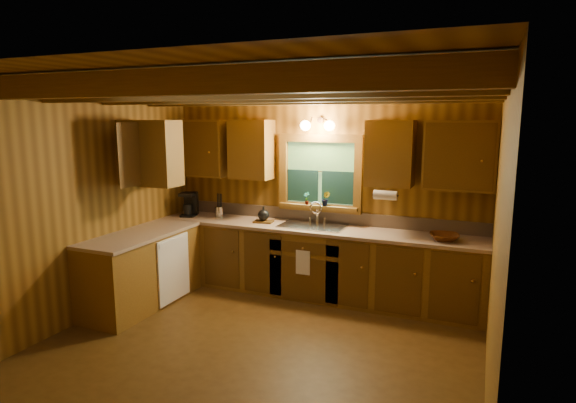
# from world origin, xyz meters

# --- Properties ---
(room) EXTENTS (4.20, 4.20, 4.20)m
(room) POSITION_xyz_m (0.00, 0.00, 1.30)
(room) COLOR #4B3212
(room) RESTS_ON ground
(ceiling_beams) EXTENTS (4.20, 2.54, 0.18)m
(ceiling_beams) POSITION_xyz_m (0.00, 0.00, 2.49)
(ceiling_beams) COLOR brown
(ceiling_beams) RESTS_ON room
(base_cabinets) EXTENTS (4.20, 2.22, 0.86)m
(base_cabinets) POSITION_xyz_m (-0.49, 1.28, 0.43)
(base_cabinets) COLOR brown
(base_cabinets) RESTS_ON ground
(countertop) EXTENTS (4.20, 2.24, 0.04)m
(countertop) POSITION_xyz_m (-0.48, 1.29, 0.88)
(countertop) COLOR tan
(countertop) RESTS_ON base_cabinets
(backsplash) EXTENTS (4.20, 0.02, 0.16)m
(backsplash) POSITION_xyz_m (0.00, 1.89, 0.98)
(backsplash) COLOR #9C8169
(backsplash) RESTS_ON room
(dishwasher_panel) EXTENTS (0.02, 0.60, 0.80)m
(dishwasher_panel) POSITION_xyz_m (-1.47, 0.68, 0.43)
(dishwasher_panel) COLOR white
(dishwasher_panel) RESTS_ON base_cabinets
(upper_cabinets) EXTENTS (4.19, 1.77, 0.78)m
(upper_cabinets) POSITION_xyz_m (-0.56, 1.42, 1.84)
(upper_cabinets) COLOR brown
(upper_cabinets) RESTS_ON room
(window) EXTENTS (1.12, 0.08, 1.00)m
(window) POSITION_xyz_m (0.00, 1.87, 1.53)
(window) COLOR brown
(window) RESTS_ON room
(window_sill) EXTENTS (1.06, 0.14, 0.04)m
(window_sill) POSITION_xyz_m (0.00, 1.82, 1.12)
(window_sill) COLOR brown
(window_sill) RESTS_ON room
(wall_sconce) EXTENTS (0.45, 0.21, 0.17)m
(wall_sconce) POSITION_xyz_m (0.00, 1.75, 2.16)
(wall_sconce) COLOR black
(wall_sconce) RESTS_ON room
(paper_towel_roll) EXTENTS (0.27, 0.11, 0.11)m
(paper_towel_roll) POSITION_xyz_m (0.92, 1.53, 1.37)
(paper_towel_roll) COLOR white
(paper_towel_roll) RESTS_ON upper_cabinets
(dish_towel) EXTENTS (0.18, 0.01, 0.30)m
(dish_towel) POSITION_xyz_m (0.00, 1.26, 0.52)
(dish_towel) COLOR white
(dish_towel) RESTS_ON base_cabinets
(sink) EXTENTS (0.82, 0.48, 0.43)m
(sink) POSITION_xyz_m (0.00, 1.60, 0.86)
(sink) COLOR silver
(sink) RESTS_ON countertop
(coffee_maker) EXTENTS (0.19, 0.24, 0.33)m
(coffee_maker) POSITION_xyz_m (-1.82, 1.56, 1.06)
(coffee_maker) COLOR black
(coffee_maker) RESTS_ON countertop
(utensil_crock) EXTENTS (0.12, 0.12, 0.33)m
(utensil_crock) POSITION_xyz_m (-1.39, 1.65, 0.98)
(utensil_crock) COLOR silver
(utensil_crock) RESTS_ON countertop
(cutting_board) EXTENTS (0.27, 0.21, 0.02)m
(cutting_board) POSITION_xyz_m (-0.68, 1.57, 0.91)
(cutting_board) COLOR #503411
(cutting_board) RESTS_ON countertop
(teakettle) EXTENTS (0.15, 0.15, 0.19)m
(teakettle) POSITION_xyz_m (-0.68, 1.57, 1.00)
(teakettle) COLOR black
(teakettle) RESTS_ON cutting_board
(wicker_basket) EXTENTS (0.38, 0.38, 0.08)m
(wicker_basket) POSITION_xyz_m (1.60, 1.51, 0.94)
(wicker_basket) COLOR #48230C
(wicker_basket) RESTS_ON countertop
(potted_plant_left) EXTENTS (0.10, 0.09, 0.17)m
(potted_plant_left) POSITION_xyz_m (-0.15, 1.79, 1.22)
(potted_plant_left) COLOR #503411
(potted_plant_left) RESTS_ON window_sill
(potted_plant_right) EXTENTS (0.12, 0.10, 0.19)m
(potted_plant_right) POSITION_xyz_m (0.11, 1.79, 1.23)
(potted_plant_right) COLOR #503411
(potted_plant_right) RESTS_ON window_sill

